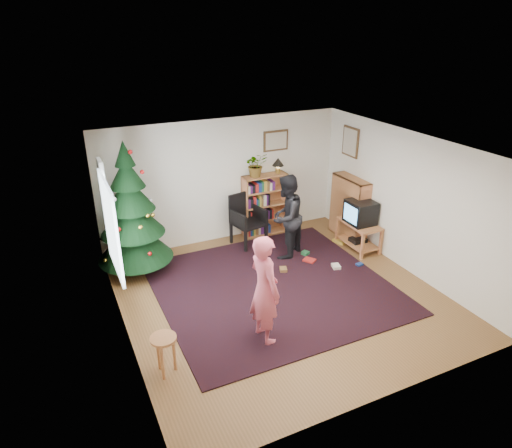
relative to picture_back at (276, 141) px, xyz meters
name	(u,v)px	position (x,y,z in m)	size (l,w,h in m)	color
floor	(281,296)	(-1.15, -2.48, -1.95)	(5.00, 5.00, 0.00)	brown
ceiling	(285,149)	(-1.15, -2.48, 0.55)	(5.00, 5.00, 0.00)	white
wall_back	(224,181)	(-1.15, 0.02, -0.70)	(5.00, 0.02, 2.50)	silver
wall_front	(391,314)	(-1.15, -4.97, -0.70)	(5.00, 0.02, 2.50)	silver
wall_left	(118,261)	(-3.65, -2.48, -0.70)	(0.02, 5.00, 2.50)	silver
wall_right	(407,203)	(1.35, -2.48, -0.70)	(0.02, 5.00, 2.50)	silver
rug	(273,287)	(-1.15, -2.17, -1.94)	(3.80, 3.60, 0.02)	black
window_pane	(111,227)	(-3.62, -1.88, -0.45)	(0.04, 1.20, 1.40)	silver
curtain	(106,209)	(-3.58, -1.18, -0.45)	(0.06, 0.35, 1.60)	white
picture_back	(276,141)	(0.00, 0.00, 0.00)	(0.55, 0.03, 0.42)	#4C3319
picture_right	(351,142)	(1.33, -0.73, 0.00)	(0.03, 0.50, 0.60)	#4C3319
christmas_tree	(132,220)	(-3.12, -0.58, -0.94)	(1.33, 1.33, 2.42)	#3F2816
bookshelf_back	(265,204)	(-0.31, -0.14, -1.29)	(0.95, 0.30, 1.30)	#C06F44
bookshelf_right	(349,207)	(1.19, -1.05, -1.29)	(0.30, 0.95, 1.30)	#C06F44
tv_stand	(359,233)	(1.07, -1.58, -1.63)	(0.50, 0.90, 0.55)	#C06F44
crt_tv	(361,212)	(1.07, -1.57, -1.17)	(0.49, 0.52, 0.46)	black
armchair	(246,217)	(-0.84, -0.38, -1.39)	(0.67, 0.68, 1.04)	black
stool	(164,345)	(-3.35, -3.43, -1.51)	(0.34, 0.34, 0.56)	#C06F44
person_standing	(265,290)	(-1.88, -3.33, -1.14)	(0.59, 0.39, 1.63)	#CA5061
person_by_chair	(286,217)	(-0.41, -1.25, -1.13)	(0.79, 0.62, 1.64)	black
potted_plant	(256,165)	(-0.51, -0.14, -0.40)	(0.44, 0.38, 0.49)	gray
table_lamp	(278,163)	(-0.01, -0.14, -0.43)	(0.24, 0.24, 0.32)	#A57F33
floor_clutter	(323,259)	(0.14, -1.73, -1.91)	(1.84, 1.19, 0.08)	#A51E19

